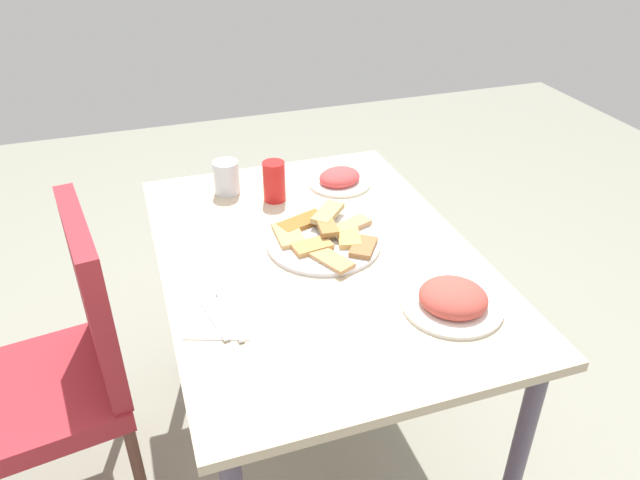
% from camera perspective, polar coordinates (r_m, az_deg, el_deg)
% --- Properties ---
extents(ground_plane, '(6.00, 6.00, 0.00)m').
position_cam_1_polar(ground_plane, '(2.10, -0.19, -18.71)').
color(ground_plane, gray).
extents(dining_table, '(1.12, 0.80, 0.75)m').
position_cam_1_polar(dining_table, '(1.64, -0.23, -3.83)').
color(dining_table, '#C9B596').
rests_on(dining_table, ground_plane).
extents(dining_chair, '(0.48, 0.48, 0.91)m').
position_cam_1_polar(dining_chair, '(1.76, -22.92, -10.18)').
color(dining_chair, '#A7272F').
rests_on(dining_chair, ground_plane).
extents(pide_platter, '(0.32, 0.30, 0.04)m').
position_cam_1_polar(pide_platter, '(1.62, 0.43, 0.13)').
color(pide_platter, white).
rests_on(pide_platter, dining_table).
extents(salad_plate_greens, '(0.23, 0.23, 0.06)m').
position_cam_1_polar(salad_plate_greens, '(1.42, 12.31, -5.45)').
color(salad_plate_greens, white).
rests_on(salad_plate_greens, dining_table).
extents(salad_plate_rice, '(0.19, 0.19, 0.05)m').
position_cam_1_polar(salad_plate_rice, '(1.92, 1.83, 5.71)').
color(salad_plate_rice, white).
rests_on(salad_plate_rice, dining_table).
extents(soda_can, '(0.09, 0.09, 0.12)m').
position_cam_1_polar(soda_can, '(1.81, -4.31, 5.49)').
color(soda_can, red).
rests_on(soda_can, dining_table).
extents(drinking_glass, '(0.08, 0.08, 0.10)m').
position_cam_1_polar(drinking_glass, '(1.88, -8.73, 5.81)').
color(drinking_glass, silver).
rests_on(drinking_glass, dining_table).
extents(paper_napkin, '(0.19, 0.19, 0.00)m').
position_cam_1_polar(paper_napkin, '(1.39, -9.17, -7.22)').
color(paper_napkin, white).
rests_on(paper_napkin, dining_table).
extents(fork, '(0.19, 0.03, 0.00)m').
position_cam_1_polar(fork, '(1.39, -8.45, -6.96)').
color(fork, silver).
rests_on(fork, paper_napkin).
extents(spoon, '(0.17, 0.04, 0.00)m').
position_cam_1_polar(spoon, '(1.38, -9.92, -7.23)').
color(spoon, silver).
rests_on(spoon, paper_napkin).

